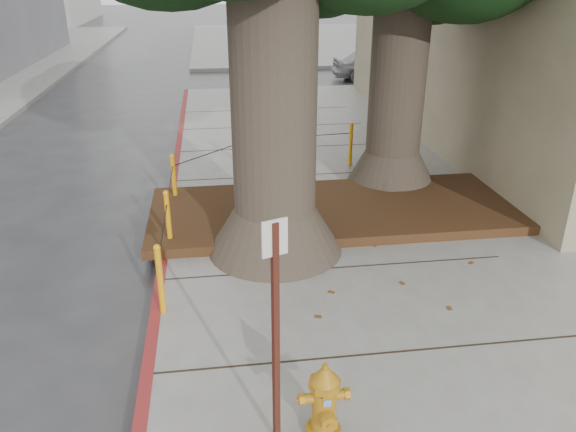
% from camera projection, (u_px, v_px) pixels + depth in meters
% --- Properties ---
extents(ground, '(140.00, 140.00, 0.00)m').
position_uv_depth(ground, '(330.00, 369.00, 6.30)').
color(ground, '#28282B').
rests_on(ground, ground).
extents(sidewalk_far, '(16.00, 20.00, 0.15)m').
position_uv_depth(sidewalk_far, '(326.00, 40.00, 34.19)').
color(sidewalk_far, slate).
rests_on(sidewalk_far, ground).
extents(curb_red, '(0.14, 26.00, 0.16)m').
position_uv_depth(curb_red, '(163.00, 267.00, 8.28)').
color(curb_red, maroon).
rests_on(curb_red, ground).
extents(planter_bed, '(6.40, 2.60, 0.16)m').
position_uv_depth(planter_bed, '(335.00, 210.00, 9.85)').
color(planter_bed, black).
rests_on(planter_bed, sidewalk_main).
extents(bollard_ring, '(3.79, 5.39, 0.95)m').
position_uv_depth(bollard_ring, '(232.00, 182.00, 9.89)').
color(bollard_ring, orange).
rests_on(bollard_ring, sidewalk_main).
extents(fire_hydrant, '(0.41, 0.37, 0.79)m').
position_uv_depth(fire_hydrant, '(324.00, 401.00, 5.07)').
color(fire_hydrant, '#B67612').
rests_on(fire_hydrant, sidewalk_main).
extents(signpost, '(0.21, 0.09, 2.22)m').
position_uv_depth(signpost, '(276.00, 326.00, 4.65)').
color(signpost, '#471911').
rests_on(signpost, sidewalk_main).
extents(car_silver, '(3.47, 1.41, 1.18)m').
position_uv_depth(car_silver, '(376.00, 64.00, 22.47)').
color(car_silver, '#A0A1A5').
rests_on(car_silver, ground).
extents(car_red, '(3.95, 1.65, 1.27)m').
position_uv_depth(car_red, '(504.00, 56.00, 24.38)').
color(car_red, maroon).
rests_on(car_red, ground).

